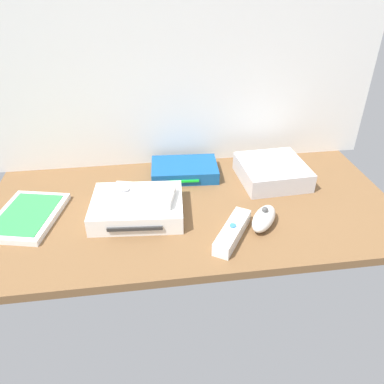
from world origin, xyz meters
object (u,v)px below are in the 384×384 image
Objects in this scene: game_case at (28,215)px; network_router at (183,170)px; remote_wand at (232,232)px; remote_classic_pad at (142,195)px; game_console at (137,207)px; remote_nunchuk at (264,218)px; mini_computer at (272,171)px.

network_router is (38.27, 14.87, 0.94)cm from game_case.
remote_wand is (7.47, -28.51, -0.19)cm from network_router.
remote_classic_pad is at bearing -178.17° from remote_wand.
game_console is at bearing -163.78° from remote_classic_pad.
remote_wand reaches higher than game_case.
remote_nunchuk reaches higher than game_console.
network_router reaches higher than game_case.
game_console is at bearing -122.68° from network_router.
remote_wand is 0.90× the size of remote_classic_pad.
remote_classic_pad is at bearing -119.63° from network_router.
network_router is 20.96cm from remote_classic_pad.
game_console is 1.55× the size of remote_wand.
remote_classic_pad is (-11.33, -17.24, 3.71)cm from network_router.
game_console is at bearing -176.35° from remote_wand.
remote_wand is at bearing -71.64° from network_router.
mini_computer is 24.40cm from network_router.
mini_computer reaches higher than remote_nunchuk.
game_console is 25.71cm from game_case.
game_case is at bearing 179.44° from game_console.
remote_classic_pad reaches higher than network_router.
remote_nunchuk reaches higher than remote_wand.
game_console is at bearing 8.05° from game_case.
remote_classic_pad is at bearing -161.85° from mini_computer.
game_case is (-25.55, 2.39, -1.44)cm from game_console.
game_case is (-61.96, -9.11, -1.88)cm from mini_computer.
game_case is at bearing -169.83° from remote_classic_pad.
network_router and remote_wand have the same top height.
game_console is 23.11cm from remote_wand.
remote_wand is 1.34× the size of remote_nunchuk.
remote_nunchuk reaches higher than game_case.
game_console is 38.18cm from mini_computer.
game_case is at bearing -163.82° from remote_wand.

